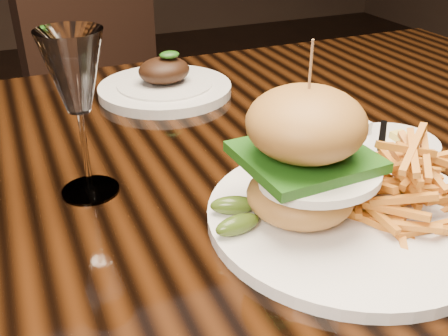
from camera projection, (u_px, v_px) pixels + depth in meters
name	position (u px, v px, depth m)	size (l,w,h in m)	color
dining_table	(209.00, 190.00, 0.83)	(1.60, 0.90, 0.75)	black
burger_plate	(350.00, 178.00, 0.59)	(0.33, 0.33, 0.22)	silver
side_saucer	(394.00, 143.00, 0.79)	(0.13, 0.13, 0.02)	silver
ramekin	(342.00, 127.00, 0.82)	(0.06, 0.06, 0.03)	silver
wine_glass	(75.00, 77.00, 0.60)	(0.08, 0.08, 0.21)	white
far_dish	(165.00, 86.00, 0.98)	(0.25, 0.25, 0.08)	silver
chair_far	(118.00, 88.00, 1.62)	(0.60, 0.60, 0.95)	black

